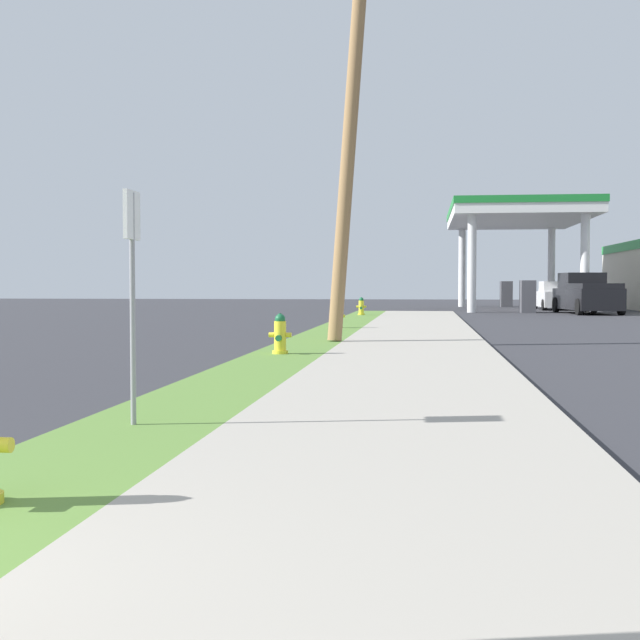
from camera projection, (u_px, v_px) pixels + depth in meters
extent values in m
cylinder|color=yellow|center=(3.00, 445.00, 5.01)|extent=(0.10, 0.09, 0.09)
cylinder|color=yellow|center=(280.00, 352.00, 15.98)|extent=(0.29, 0.29, 0.06)
cylinder|color=yellow|center=(280.00, 337.00, 15.97)|extent=(0.22, 0.22, 0.60)
sphere|color=#196038|center=(280.00, 319.00, 15.96)|extent=(0.19, 0.19, 0.19)
cylinder|color=#196038|center=(280.00, 315.00, 15.95)|extent=(0.06, 0.06, 0.05)
cylinder|color=yellow|center=(272.00, 335.00, 15.99)|extent=(0.10, 0.09, 0.09)
cylinder|color=yellow|center=(289.00, 335.00, 15.95)|extent=(0.10, 0.09, 0.09)
cylinder|color=#196038|center=(279.00, 338.00, 15.80)|extent=(0.11, 0.12, 0.11)
cylinder|color=yellow|center=(338.00, 327.00, 25.63)|extent=(0.29, 0.29, 0.06)
cylinder|color=yellow|center=(338.00, 318.00, 25.61)|extent=(0.22, 0.22, 0.60)
sphere|color=#196038|center=(338.00, 306.00, 25.60)|extent=(0.19, 0.19, 0.19)
cylinder|color=#196038|center=(338.00, 303.00, 25.60)|extent=(0.06, 0.06, 0.05)
cylinder|color=yellow|center=(332.00, 316.00, 25.63)|extent=(0.10, 0.09, 0.09)
cylinder|color=yellow|center=(343.00, 316.00, 25.59)|extent=(0.10, 0.09, 0.09)
cylinder|color=#196038|center=(337.00, 318.00, 25.45)|extent=(0.11, 0.12, 0.11)
cylinder|color=yellow|center=(361.00, 314.00, 36.41)|extent=(0.29, 0.29, 0.06)
cylinder|color=yellow|center=(361.00, 308.00, 36.40)|extent=(0.22, 0.22, 0.60)
sphere|color=#196038|center=(361.00, 300.00, 36.39)|extent=(0.19, 0.19, 0.19)
cylinder|color=#196038|center=(361.00, 298.00, 36.38)|extent=(0.06, 0.06, 0.05)
cylinder|color=yellow|center=(357.00, 307.00, 36.42)|extent=(0.10, 0.09, 0.09)
cylinder|color=yellow|center=(365.00, 307.00, 36.38)|extent=(0.10, 0.09, 0.09)
cylinder|color=#196038|center=(361.00, 308.00, 36.23)|extent=(0.11, 0.12, 0.11)
cylinder|color=#937047|center=(349.00, 144.00, 19.66)|extent=(1.02, 1.22, 8.94)
cylinder|color=gray|center=(133.00, 309.00, 7.85)|extent=(0.05, 0.05, 2.10)
cube|color=white|center=(132.00, 215.00, 7.82)|extent=(0.04, 0.36, 0.44)
cylinder|color=silver|center=(472.00, 264.00, 43.19)|extent=(0.44, 0.44, 4.87)
cylinder|color=silver|center=(585.00, 263.00, 42.54)|extent=(0.44, 0.44, 4.87)
cylinder|color=silver|center=(462.00, 268.00, 54.40)|extent=(0.44, 0.44, 4.87)
cylinder|color=silver|center=(551.00, 268.00, 53.75)|extent=(0.44, 0.44, 4.87)
cube|color=white|center=(516.00, 218.00, 48.36)|extent=(7.27, 13.10, 0.50)
cube|color=#1E8433|center=(516.00, 210.00, 48.34)|extent=(7.37, 13.20, 0.36)
cube|color=#47474C|center=(528.00, 297.00, 42.93)|extent=(0.70, 1.10, 1.60)
cube|color=#47474C|center=(506.00, 294.00, 54.14)|extent=(0.70, 1.10, 1.60)
cube|color=#1E8433|center=(635.00, 245.00, 47.66)|extent=(0.50, 15.63, 0.50)
cube|color=white|center=(555.00, 299.00, 48.29)|extent=(1.89, 4.53, 0.85)
cube|color=white|center=(556.00, 286.00, 48.03)|extent=(1.63, 2.05, 0.56)
cylinder|color=black|center=(535.00, 304.00, 50.08)|extent=(0.23, 0.60, 0.60)
cylinder|color=black|center=(566.00, 304.00, 49.90)|extent=(0.23, 0.60, 0.60)
cylinder|color=black|center=(544.00, 305.00, 46.70)|extent=(0.23, 0.60, 0.60)
cylinder|color=black|center=(577.00, 305.00, 46.52)|extent=(0.23, 0.60, 0.60)
cube|color=black|center=(587.00, 299.00, 41.42)|extent=(2.49, 5.56, 1.00)
cube|color=black|center=(582.00, 281.00, 42.35)|extent=(2.02, 2.21, 0.76)
cube|color=black|center=(594.00, 286.00, 40.20)|extent=(2.14, 3.08, 0.24)
cylinder|color=black|center=(556.00, 305.00, 43.60)|extent=(0.29, 0.78, 0.76)
cylinder|color=black|center=(594.00, 305.00, 43.55)|extent=(0.29, 0.78, 0.76)
cylinder|color=black|center=(579.00, 307.00, 39.31)|extent=(0.29, 0.78, 0.76)
cylinder|color=black|center=(621.00, 307.00, 39.26)|extent=(0.29, 0.78, 0.76)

